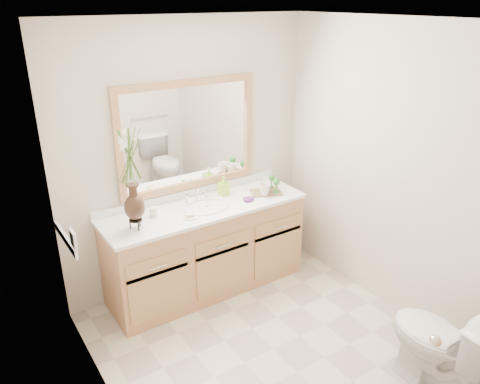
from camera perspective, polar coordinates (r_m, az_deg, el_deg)
floor at (r=3.84m, az=4.07°, el=-18.54°), size 2.60×2.60×0.00m
ceiling at (r=2.88m, az=5.46°, el=20.12°), size 2.40×2.60×0.02m
wall_back at (r=4.20m, az=-6.33°, el=4.18°), size 2.40×0.02×2.40m
wall_front at (r=2.43m, az=24.31°, el=-12.66°), size 2.40×0.02×2.40m
wall_left at (r=2.68m, az=-16.22°, el=-7.96°), size 0.02×2.60×2.40m
wall_right at (r=3.98m, az=18.43°, el=2.07°), size 0.02×2.60×2.40m
vanity at (r=4.29m, az=-4.09°, el=-7.00°), size 1.80×0.55×0.80m
counter at (r=4.10m, az=-4.25°, el=-1.96°), size 1.84×0.57×0.03m
sink at (r=4.11m, az=-4.11°, el=-2.55°), size 0.38×0.34×0.23m
mirror at (r=4.12m, az=-6.31°, el=6.81°), size 1.32×0.04×0.97m
switch_plate at (r=3.44m, az=-19.65°, el=-5.39°), size 0.02×0.12×0.12m
door at (r=2.35m, az=18.90°, el=-19.30°), size 0.80×0.03×2.00m
toilet at (r=3.56m, az=23.30°, el=-16.75°), size 0.42×0.75×0.74m
flower_vase at (r=3.60m, az=-13.21°, el=3.16°), size 0.19×0.19×0.78m
tumbler at (r=3.96m, az=-10.51°, el=-2.40°), size 0.06×0.06×0.08m
soap_dish at (r=3.90m, az=-6.15°, el=-3.02°), size 0.11×0.11×0.04m
soap_bottle at (r=4.29m, az=-2.01°, el=0.65°), size 0.08×0.08×0.16m
purple_dish at (r=4.19m, az=1.02°, el=-0.84°), size 0.13×0.12×0.04m
tray at (r=4.37m, az=3.19°, el=-0.03°), size 0.33×0.29×0.01m
mug_left at (r=4.28m, az=2.98°, el=0.37°), size 0.12×0.12×0.11m
mug_right at (r=4.36m, az=3.03°, el=0.79°), size 0.15×0.15×0.11m
goblet_front at (r=4.33m, az=4.46°, el=1.13°), size 0.06×0.06×0.14m
goblet_back at (r=4.45m, az=3.87°, el=1.64°), size 0.06×0.06×0.13m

